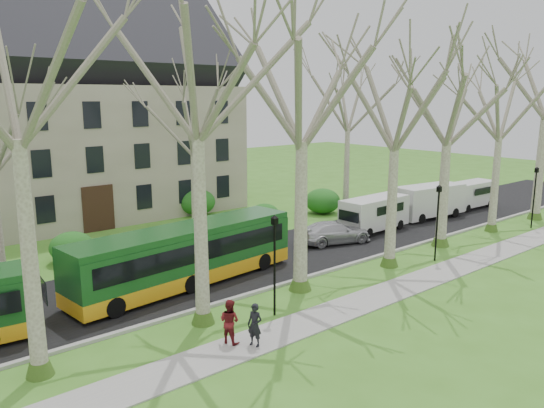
{
  "coord_description": "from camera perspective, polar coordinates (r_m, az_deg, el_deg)",
  "views": [
    {
      "loc": [
        -19.78,
        -17.32,
        9.21
      ],
      "look_at": [
        -2.8,
        3.0,
        3.83
      ],
      "focal_mm": 35.0,
      "sensor_mm": 36.0,
      "label": 1
    }
  ],
  "objects": [
    {
      "name": "ground",
      "position": [
        27.85,
        8.49,
        -7.96
      ],
      "size": [
        120.0,
        120.0,
        0.0
      ],
      "primitive_type": "plane",
      "color": "#417A23",
      "rests_on": "ground"
    },
    {
      "name": "sidewalk",
      "position": [
        26.36,
        12.6,
        -9.19
      ],
      "size": [
        70.0,
        2.0,
        0.06
      ],
      "primitive_type": "cube",
      "color": "gray",
      "rests_on": "ground"
    },
    {
      "name": "road",
      "position": [
        31.56,
        1.0,
        -5.43
      ],
      "size": [
        80.0,
        8.0,
        0.06
      ],
      "primitive_type": "cube",
      "color": "black",
      "rests_on": "ground"
    },
    {
      "name": "curb",
      "position": [
        28.79,
        6.25,
        -7.1
      ],
      "size": [
        80.0,
        0.25,
        0.14
      ],
      "primitive_type": "cube",
      "color": "#A5A39E",
      "rests_on": "ground"
    },
    {
      "name": "building",
      "position": [
        43.57,
        -21.73,
        9.17
      ],
      "size": [
        26.5,
        12.2,
        16.0
      ],
      "color": "gray",
      "rests_on": "ground"
    },
    {
      "name": "tree_row_verge",
      "position": [
        26.58,
        8.45,
        6.59
      ],
      "size": [
        49.0,
        7.0,
        14.0
      ],
      "color": "gray",
      "rests_on": "ground"
    },
    {
      "name": "tree_row_far",
      "position": [
        33.95,
        -6.81,
        5.97
      ],
      "size": [
        33.0,
        7.0,
        12.0
      ],
      "color": "gray",
      "rests_on": "ground"
    },
    {
      "name": "lamp_row",
      "position": [
        26.48,
        10.27,
        -3.22
      ],
      "size": [
        36.22,
        0.22,
        4.3
      ],
      "color": "black",
      "rests_on": "ground"
    },
    {
      "name": "hedges",
      "position": [
        35.73,
        -13.75,
        -2.14
      ],
      "size": [
        30.6,
        8.6,
        2.0
      ],
      "color": "#1B5E1B",
      "rests_on": "ground"
    },
    {
      "name": "bus_follow",
      "position": [
        26.54,
        -9.22,
        -5.41
      ],
      "size": [
        12.28,
        3.74,
        3.02
      ],
      "primitive_type": null,
      "rotation": [
        0.0,
        0.0,
        0.1
      ],
      "color": "#154C1C",
      "rests_on": "road"
    },
    {
      "name": "sedan",
      "position": [
        33.93,
        6.73,
        -3.03
      ],
      "size": [
        5.15,
        3.25,
        1.39
      ],
      "primitive_type": "imported",
      "rotation": [
        0.0,
        0.0,
        1.28
      ],
      "color": "#B8B8BD",
      "rests_on": "road"
    },
    {
      "name": "van_a",
      "position": [
        37.18,
        10.96,
        -1.12
      ],
      "size": [
        5.46,
        2.14,
        2.36
      ],
      "primitive_type": null,
      "rotation": [
        0.0,
        0.0,
        0.03
      ],
      "color": "silver",
      "rests_on": "road"
    },
    {
      "name": "van_b",
      "position": [
        42.24,
        16.56,
        0.24
      ],
      "size": [
        6.02,
        2.86,
        2.53
      ],
      "primitive_type": null,
      "rotation": [
        0.0,
        0.0,
        -0.13
      ],
      "color": "silver",
      "rests_on": "road"
    },
    {
      "name": "van_c",
      "position": [
        47.12,
        20.54,
        0.91
      ],
      "size": [
        5.11,
        2.01,
        2.2
      ],
      "primitive_type": null,
      "rotation": [
        0.0,
        0.0,
        -0.03
      ],
      "color": "silver",
      "rests_on": "road"
    },
    {
      "name": "pedestrian_a",
      "position": [
        20.21,
        -1.86,
        -12.87
      ],
      "size": [
        0.57,
        0.7,
        1.64
      ],
      "primitive_type": "imported",
      "rotation": [
        0.0,
        0.0,
        -1.22
      ],
      "color": "black",
      "rests_on": "sidewalk"
    },
    {
      "name": "pedestrian_b",
      "position": [
        20.48,
        -4.59,
        -12.46
      ],
      "size": [
        0.88,
        1.0,
        1.71
      ],
      "primitive_type": "imported",
      "rotation": [
        0.0,
        0.0,
        1.9
      ],
      "color": "maroon",
      "rests_on": "sidewalk"
    }
  ]
}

